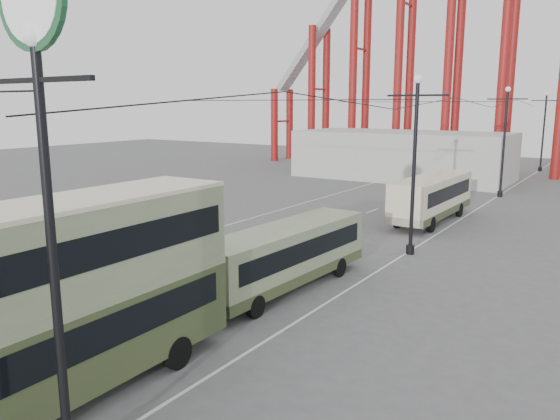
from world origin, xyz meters
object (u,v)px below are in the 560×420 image
Objects in this scene: single_decker_green at (285,254)px; pedestrian at (303,248)px; double_decker_bus at (65,292)px; single_decker_cream at (432,196)px; lamp_post_near at (40,104)px.

single_decker_green reaches higher than pedestrian.
double_decker_bus reaches higher than single_decker_cream.
single_decker_cream is (0.69, 27.87, -1.33)m from double_decker_bus.
lamp_post_near is 1.06× the size of double_decker_bus.
pedestrian is at bearing 110.19° from single_decker_green.
pedestrian is at bearing -96.03° from single_decker_cream.
single_decker_green is 1.00× the size of single_decker_cream.
pedestrian is (-0.99, 3.17, -0.58)m from single_decker_green.
lamp_post_near is 30.42m from single_decker_cream.
double_decker_bus is 14.07m from pedestrian.
double_decker_bus is at bearing -90.30° from single_decker_cream.
single_decker_cream is at bearing 93.37° from lamp_post_near.
double_decker_bus is at bearing 71.36° from pedestrian.
pedestrian is (-1.75, -14.00, -0.74)m from single_decker_cream.
lamp_post_near reaches higher than single_decker_green.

